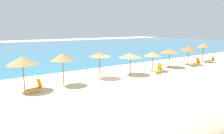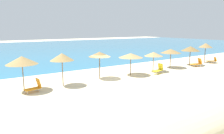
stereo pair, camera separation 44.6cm
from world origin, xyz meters
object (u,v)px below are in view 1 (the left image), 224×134
Objects in this scene: beach_umbrella_5 at (100,54)px; lounge_chair_4 at (195,63)px; lounge_chair_0 at (35,87)px; beach_umbrella_9 at (189,48)px; beach_umbrella_10 at (204,45)px; beach_umbrella_7 at (153,54)px; lounge_chair_3 at (158,69)px; lounge_chair_1 at (210,60)px; beach_umbrella_4 at (63,57)px; beach_umbrella_3 at (22,61)px; beach_umbrella_8 at (170,51)px; beach_umbrella_6 at (131,55)px.

lounge_chair_4 is at bearing -5.26° from beach_umbrella_5.
beach_umbrella_9 is at bearing -99.10° from lounge_chair_0.
beach_umbrella_7 is at bearing -177.98° from beach_umbrella_10.
beach_umbrella_5 reaches higher than beach_umbrella_7.
lounge_chair_3 is (-0.24, -1.11, -1.64)m from beach_umbrella_7.
lounge_chair_0 is at bearing 122.60° from lounge_chair_1.
lounge_chair_0 is (-21.30, -0.78, -1.91)m from beach_umbrella_9.
beach_umbrella_5 is at bearing 100.82° from lounge_chair_4.
lounge_chair_1 is at bearing -1.02° from beach_umbrella_4.
beach_umbrella_3 is 14.48m from lounge_chair_3.
beach_umbrella_5 is 1.81× the size of lounge_chair_3.
beach_umbrella_9 is 1.96× the size of lounge_chair_0.
beach_umbrella_3 is 2.14× the size of lounge_chair_0.
beach_umbrella_8 is 8.54m from lounge_chair_1.
beach_umbrella_4 reaches higher than beach_umbrella_3.
beach_umbrella_3 reaches higher than beach_umbrella_6.
beach_umbrella_8 is 0.87× the size of beach_umbrella_10.
beach_umbrella_6 is 3.46m from beach_umbrella_7.
beach_umbrella_6 is 3.82m from lounge_chair_3.
lounge_chair_0 is (-24.97, -0.83, -2.19)m from beach_umbrella_10.
beach_umbrella_5 reaches higher than lounge_chair_1.
beach_umbrella_6 is (11.04, -0.22, -0.38)m from beach_umbrella_3.
beach_umbrella_10 is (11.15, 0.39, 0.50)m from beach_umbrella_7.
beach_umbrella_3 is 26.50m from lounge_chair_1.
beach_umbrella_10 is at bearing -0.85° from beach_umbrella_8.
lounge_chair_1 is at bearing -101.18° from lounge_chair_0.
beach_umbrella_9 is 1.62× the size of lounge_chair_4.
beach_umbrella_10 is (22.40, 0.41, -0.02)m from beach_umbrella_4.
beach_umbrella_5 reaches higher than lounge_chair_4.
beach_umbrella_10 is at bearing -95.38° from lounge_chair_3.
beach_umbrella_9 is at bearing -179.26° from beach_umbrella_10.
lounge_chair_3 is 0.94× the size of lounge_chair_4.
beach_umbrella_6 is 1.71× the size of lounge_chair_3.
beach_umbrella_4 is 11.26m from beach_umbrella_7.
beach_umbrella_10 reaches higher than beach_umbrella_5.
beach_umbrella_8 is 1.66× the size of lounge_chair_3.
lounge_chair_0 is 0.88× the size of lounge_chair_3.
beach_umbrella_10 reaches higher than beach_umbrella_3.
beach_umbrella_8 is at bearing 116.16° from lounge_chair_1.
beach_umbrella_9 reaches higher than beach_umbrella_6.
beach_umbrella_10 reaches higher than lounge_chair_4.
beach_umbrella_6 is 1.59× the size of lounge_chair_4.
beach_umbrella_4 is 22.40m from beach_umbrella_10.
beach_umbrella_4 is at bearing 71.40° from lounge_chair_3.
beach_umbrella_3 reaches higher than lounge_chair_4.
beach_umbrella_4 is 2.17× the size of lounge_chair_0.
beach_umbrella_7 is 11.17m from beach_umbrella_10.
lounge_chair_4 reaches higher than lounge_chair_1.
beach_umbrella_8 is at bearing 0.39° from beach_umbrella_5.
beach_umbrella_5 reaches higher than beach_umbrella_6.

